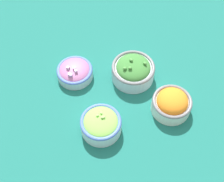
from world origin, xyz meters
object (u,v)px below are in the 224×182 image
(bowl_red_onion, at_px, (75,71))
(bowl_broccoli, at_px, (133,70))
(bowl_carrots, at_px, (172,103))
(bowl_lettuce, at_px, (101,124))

(bowl_red_onion, distance_m, bowl_broccoli, 0.21)
(bowl_red_onion, distance_m, bowl_carrots, 0.36)
(bowl_red_onion, xyz_separation_m, bowl_lettuce, (-0.08, 0.22, 0.01))
(bowl_red_onion, xyz_separation_m, bowl_broccoli, (-0.20, 0.02, 0.01))
(bowl_lettuce, height_order, bowl_broccoli, bowl_broccoli)
(bowl_broccoli, bearing_deg, bowl_carrots, 126.61)
(bowl_lettuce, bearing_deg, bowl_carrots, -167.71)
(bowl_lettuce, relative_size, bowl_carrots, 1.00)
(bowl_red_onion, height_order, bowl_carrots, bowl_carrots)
(bowl_red_onion, relative_size, bowl_carrots, 0.97)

